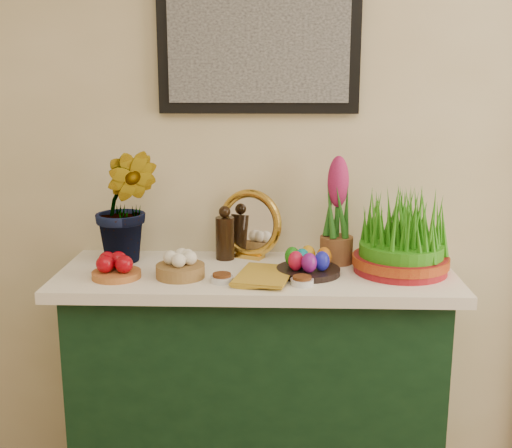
{
  "coord_description": "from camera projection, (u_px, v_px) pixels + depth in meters",
  "views": [
    {
      "loc": [
        -0.22,
        -0.19,
        1.56
      ],
      "look_at": [
        -0.3,
        1.95,
        1.07
      ],
      "focal_mm": 45.0,
      "sensor_mm": 36.0,
      "label": 1
    }
  ],
  "objects": [
    {
      "name": "egg_plate",
      "position": [
        308.0,
        264.0,
        2.23
      ],
      "size": [
        0.29,
        0.29,
        0.09
      ],
      "color": "black",
      "rests_on": "tablecloth"
    },
    {
      "name": "hyacinth_green",
      "position": [
        125.0,
        188.0,
        2.33
      ],
      "size": [
        0.28,
        0.24,
        0.56
      ],
      "primitive_type": "imported",
      "rotation": [
        0.0,
        0.0,
        -0.02
      ],
      "color": "#24691D",
      "rests_on": "tablecloth"
    },
    {
      "name": "book",
      "position": [
        239.0,
        273.0,
        2.2
      ],
      "size": [
        0.21,
        0.27,
        0.03
      ],
      "primitive_type": "imported",
      "rotation": [
        0.0,
        0.0,
        -0.21
      ],
      "color": "gold",
      "rests_on": "tablecloth"
    },
    {
      "name": "spice_dish_left",
      "position": [
        222.0,
        278.0,
        2.15
      ],
      "size": [
        0.08,
        0.08,
        0.03
      ],
      "color": "silver",
      "rests_on": "tablecloth"
    },
    {
      "name": "apple_bowl",
      "position": [
        116.0,
        268.0,
        2.19
      ],
      "size": [
        0.19,
        0.19,
        0.08
      ],
      "color": "#AE632F",
      "rests_on": "tablecloth"
    },
    {
      "name": "vinegar_cruet",
      "position": [
        225.0,
        236.0,
        2.41
      ],
      "size": [
        0.07,
        0.07,
        0.2
      ],
      "color": "black",
      "rests_on": "tablecloth"
    },
    {
      "name": "tablecloth",
      "position": [
        256.0,
        275.0,
        2.29
      ],
      "size": [
        1.4,
        0.55,
        0.04
      ],
      "primitive_type": "cube",
      "color": "white",
      "rests_on": "sideboard"
    },
    {
      "name": "garlic_basket",
      "position": [
        180.0,
        266.0,
        2.2
      ],
      "size": [
        0.19,
        0.19,
        0.09
      ],
      "color": "olive",
      "rests_on": "tablecloth"
    },
    {
      "name": "wheatgrass_sabzeh",
      "position": [
        402.0,
        238.0,
        2.24
      ],
      "size": [
        0.34,
        0.34,
        0.28
      ],
      "color": "maroon",
      "rests_on": "tablecloth"
    },
    {
      "name": "hyacinth_pink",
      "position": [
        337.0,
        216.0,
        2.34
      ],
      "size": [
        0.12,
        0.12,
        0.4
      ],
      "color": "brown",
      "rests_on": "tablecloth"
    },
    {
      "name": "mirror",
      "position": [
        250.0,
        225.0,
        2.43
      ],
      "size": [
        0.26,
        0.16,
        0.26
      ],
      "color": "gold",
      "rests_on": "tablecloth"
    },
    {
      "name": "spice_dish_right",
      "position": [
        302.0,
        281.0,
        2.12
      ],
      "size": [
        0.08,
        0.08,
        0.03
      ],
      "color": "silver",
      "rests_on": "tablecloth"
    },
    {
      "name": "sideboard",
      "position": [
        256.0,
        389.0,
        2.39
      ],
      "size": [
        1.3,
        0.45,
        0.85
      ],
      "primitive_type": "cube",
      "color": "#13351C",
      "rests_on": "ground"
    }
  ]
}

